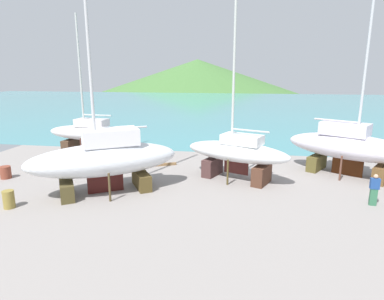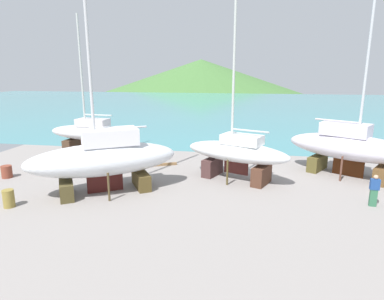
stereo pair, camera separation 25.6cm
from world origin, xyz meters
name	(u,v)px [view 1 (the left image)]	position (x,y,z in m)	size (l,w,h in m)	color
ground_plane	(245,196)	(0.00, -3.50, 0.00)	(41.66, 41.66, 0.00)	gray
sea_water	(247,106)	(0.00, 45.84, 0.00)	(166.66, 79.13, 0.01)	teal
headland_hill	(197,87)	(-22.37, 127.94, 0.00)	(146.38, 146.38, 24.11)	#48773A
sailboat_large_starboard	(349,146)	(6.59, 1.47, 1.96)	(8.28, 6.44, 11.85)	brown
sailboat_small_center	(237,152)	(-0.61, -0.61, 1.77)	(7.16, 4.66, 11.87)	#492E2D
sailboat_far_slipway	(89,134)	(-12.33, 2.98, 1.93)	(7.02, 2.73, 10.90)	#483323
sailboat_mid_port	(105,158)	(-7.85, -4.13, 2.00)	(8.52, 6.73, 15.28)	#494022
worker	(374,189)	(6.48, -3.69, 0.87)	(0.46, 0.27, 1.67)	#326B4A
barrel_rust_mid	(9,199)	(-11.77, -7.07, 0.46)	(0.56, 0.56, 0.92)	olive
barrel_rust_near	(6,172)	(-15.29, -2.86, 0.40)	(0.66, 0.66, 0.80)	brown
timber_short_skew	(155,165)	(-6.52, 1.40, 0.10)	(3.12, 0.14, 0.19)	olive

